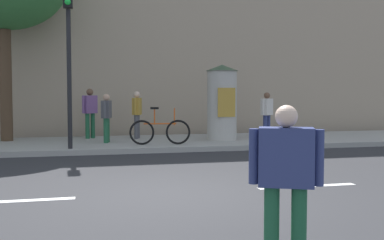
{
  "coord_description": "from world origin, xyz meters",
  "views": [
    {
      "loc": [
        -1.32,
        -7.02,
        1.58
      ],
      "look_at": [
        0.82,
        2.0,
        1.07
      ],
      "focal_mm": 41.86,
      "sensor_mm": 36.0,
      "label": 1
    }
  ],
  "objects_px": {
    "poster_column": "(222,102)",
    "pedestrian_near_pole": "(286,173)",
    "traffic_light": "(68,36)",
    "pedestrian_with_bag": "(106,114)",
    "pedestrian_in_dark_shirt": "(137,111)",
    "pedestrian_in_red_top": "(267,111)",
    "pedestrian_in_light_jacket": "(90,109)",
    "bicycle_leaning": "(160,131)"
  },
  "relations": [
    {
      "from": "poster_column",
      "to": "pedestrian_near_pole",
      "type": "bearing_deg",
      "value": -103.9
    },
    {
      "from": "traffic_light",
      "to": "poster_column",
      "type": "relative_size",
      "value": 1.85
    },
    {
      "from": "poster_column",
      "to": "pedestrian_with_bag",
      "type": "bearing_deg",
      "value": 179.38
    },
    {
      "from": "pedestrian_in_dark_shirt",
      "to": "pedestrian_in_red_top",
      "type": "xyz_separation_m",
      "value": [
        4.23,
        -0.88,
        -0.0
      ]
    },
    {
      "from": "pedestrian_near_pole",
      "to": "pedestrian_in_red_top",
      "type": "bearing_deg",
      "value": 68.09
    },
    {
      "from": "poster_column",
      "to": "pedestrian_near_pole",
      "type": "xyz_separation_m",
      "value": [
        -2.47,
        -9.97,
        -0.5
      ]
    },
    {
      "from": "pedestrian_near_pole",
      "to": "pedestrian_in_red_top",
      "type": "relative_size",
      "value": 0.97
    },
    {
      "from": "pedestrian_in_dark_shirt",
      "to": "pedestrian_in_light_jacket",
      "type": "xyz_separation_m",
      "value": [
        -1.51,
        0.41,
        0.07
      ]
    },
    {
      "from": "pedestrian_in_red_top",
      "to": "pedestrian_in_light_jacket",
      "type": "bearing_deg",
      "value": 167.36
    },
    {
      "from": "poster_column",
      "to": "traffic_light",
      "type": "bearing_deg",
      "value": -163.0
    },
    {
      "from": "pedestrian_with_bag",
      "to": "bicycle_leaning",
      "type": "relative_size",
      "value": 0.83
    },
    {
      "from": "pedestrian_in_light_jacket",
      "to": "bicycle_leaning",
      "type": "bearing_deg",
      "value": -50.79
    },
    {
      "from": "traffic_light",
      "to": "pedestrian_near_pole",
      "type": "bearing_deg",
      "value": -75.63
    },
    {
      "from": "pedestrian_near_pole",
      "to": "poster_column",
      "type": "bearing_deg",
      "value": 76.1
    },
    {
      "from": "poster_column",
      "to": "pedestrian_in_dark_shirt",
      "type": "distance_m",
      "value": 2.84
    },
    {
      "from": "pedestrian_near_pole",
      "to": "pedestrian_in_dark_shirt",
      "type": "relative_size",
      "value": 0.95
    },
    {
      "from": "pedestrian_with_bag",
      "to": "traffic_light",
      "type": "bearing_deg",
      "value": -124.94
    },
    {
      "from": "pedestrian_near_pole",
      "to": "pedestrian_with_bag",
      "type": "xyz_separation_m",
      "value": [
        -1.17,
        10.01,
        0.14
      ]
    },
    {
      "from": "pedestrian_in_red_top",
      "to": "pedestrian_with_bag",
      "type": "bearing_deg",
      "value": -178.11
    },
    {
      "from": "traffic_light",
      "to": "pedestrian_in_red_top",
      "type": "xyz_separation_m",
      "value": [
        6.28,
        1.64,
        -2.09
      ]
    },
    {
      "from": "pedestrian_near_pole",
      "to": "pedestrian_in_light_jacket",
      "type": "bearing_deg",
      "value": 98.14
    },
    {
      "from": "pedestrian_in_dark_shirt",
      "to": "pedestrian_near_pole",
      "type": "bearing_deg",
      "value": -89.32
    },
    {
      "from": "pedestrian_with_bag",
      "to": "pedestrian_in_red_top",
      "type": "relative_size",
      "value": 0.96
    },
    {
      "from": "bicycle_leaning",
      "to": "pedestrian_in_light_jacket",
      "type": "bearing_deg",
      "value": 129.21
    },
    {
      "from": "bicycle_leaning",
      "to": "pedestrian_in_red_top",
      "type": "bearing_deg",
      "value": 16.4
    },
    {
      "from": "pedestrian_with_bag",
      "to": "bicycle_leaning",
      "type": "height_order",
      "value": "pedestrian_with_bag"
    },
    {
      "from": "pedestrian_with_bag",
      "to": "pedestrian_in_dark_shirt",
      "type": "distance_m",
      "value": 1.47
    },
    {
      "from": "traffic_light",
      "to": "pedestrian_near_pole",
      "type": "height_order",
      "value": "traffic_light"
    },
    {
      "from": "bicycle_leaning",
      "to": "poster_column",
      "type": "bearing_deg",
      "value": 22.68
    },
    {
      "from": "traffic_light",
      "to": "pedestrian_near_pole",
      "type": "xyz_separation_m",
      "value": [
        2.19,
        -8.54,
        -2.26
      ]
    },
    {
      "from": "pedestrian_in_red_top",
      "to": "bicycle_leaning",
      "type": "bearing_deg",
      "value": -163.6
    },
    {
      "from": "pedestrian_in_light_jacket",
      "to": "bicycle_leaning",
      "type": "xyz_separation_m",
      "value": [
        1.96,
        -2.4,
        -0.58
      ]
    },
    {
      "from": "pedestrian_in_light_jacket",
      "to": "pedestrian_in_red_top",
      "type": "bearing_deg",
      "value": -12.64
    },
    {
      "from": "pedestrian_with_bag",
      "to": "pedestrian_in_light_jacket",
      "type": "xyz_separation_m",
      "value": [
        -0.47,
        1.46,
        0.11
      ]
    },
    {
      "from": "pedestrian_with_bag",
      "to": "pedestrian_in_red_top",
      "type": "bearing_deg",
      "value": 1.89
    },
    {
      "from": "pedestrian_with_bag",
      "to": "poster_column",
      "type": "bearing_deg",
      "value": -0.62
    },
    {
      "from": "pedestrian_in_red_top",
      "to": "bicycle_leaning",
      "type": "relative_size",
      "value": 0.87
    },
    {
      "from": "pedestrian_near_pole",
      "to": "pedestrian_with_bag",
      "type": "height_order",
      "value": "pedestrian_with_bag"
    },
    {
      "from": "poster_column",
      "to": "pedestrian_in_red_top",
      "type": "relative_size",
      "value": 1.57
    },
    {
      "from": "pedestrian_near_pole",
      "to": "bicycle_leaning",
      "type": "bearing_deg",
      "value": 88.0
    },
    {
      "from": "pedestrian_near_pole",
      "to": "bicycle_leaning",
      "type": "xyz_separation_m",
      "value": [
        0.32,
        9.07,
        -0.34
      ]
    },
    {
      "from": "traffic_light",
      "to": "pedestrian_in_dark_shirt",
      "type": "relative_size",
      "value": 2.85
    }
  ]
}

